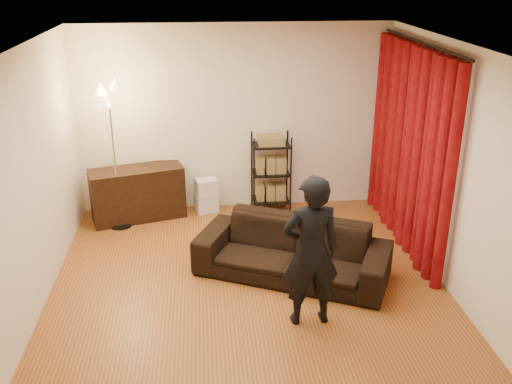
{
  "coord_description": "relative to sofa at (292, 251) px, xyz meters",
  "views": [
    {
      "loc": [
        -0.46,
        -5.51,
        3.48
      ],
      "look_at": [
        0.1,
        0.3,
        1.1
      ],
      "focal_mm": 40.0,
      "sensor_mm": 36.0,
      "label": 1
    }
  ],
  "objects": [
    {
      "name": "floor",
      "position": [
        -0.53,
        -0.34,
        -0.33
      ],
      "size": [
        5.0,
        5.0,
        0.0
      ],
      "primitive_type": "plane",
      "color": "#955B24",
      "rests_on": "ground"
    },
    {
      "name": "ceiling",
      "position": [
        -0.53,
        -0.34,
        2.37
      ],
      "size": [
        5.0,
        5.0,
        0.0
      ],
      "primitive_type": "plane",
      "rotation": [
        3.14,
        0.0,
        0.0
      ],
      "color": "white",
      "rests_on": "ground"
    },
    {
      "name": "wall_back",
      "position": [
        -0.53,
        2.16,
        1.02
      ],
      "size": [
        5.0,
        0.0,
        5.0
      ],
      "primitive_type": "plane",
      "rotation": [
        1.57,
        0.0,
        0.0
      ],
      "color": "beige",
      "rests_on": "ground"
    },
    {
      "name": "wall_front",
      "position": [
        -0.53,
        -2.84,
        1.02
      ],
      "size": [
        5.0,
        0.0,
        5.0
      ],
      "primitive_type": "plane",
      "rotation": [
        -1.57,
        0.0,
        0.0
      ],
      "color": "beige",
      "rests_on": "ground"
    },
    {
      "name": "wall_left",
      "position": [
        -2.78,
        -0.34,
        1.02
      ],
      "size": [
        0.0,
        5.0,
        5.0
      ],
      "primitive_type": "plane",
      "rotation": [
        1.57,
        0.0,
        1.57
      ],
      "color": "beige",
      "rests_on": "ground"
    },
    {
      "name": "wall_right",
      "position": [
        1.72,
        -0.34,
        1.02
      ],
      "size": [
        0.0,
        5.0,
        5.0
      ],
      "primitive_type": "plane",
      "rotation": [
        1.57,
        0.0,
        -1.57
      ],
      "color": "beige",
      "rests_on": "ground"
    },
    {
      "name": "curtain_rod",
      "position": [
        1.62,
        0.79,
        2.25
      ],
      "size": [
        0.04,
        2.65,
        0.04
      ],
      "primitive_type": "cylinder",
      "rotation": [
        1.57,
        0.0,
        0.0
      ],
      "color": "black",
      "rests_on": "wall_right"
    },
    {
      "name": "curtain",
      "position": [
        1.6,
        0.79,
        0.95
      ],
      "size": [
        0.22,
        2.65,
        2.55
      ],
      "primitive_type": null,
      "color": "maroon",
      "rests_on": "ground"
    },
    {
      "name": "sofa",
      "position": [
        0.0,
        0.0,
        0.0
      ],
      "size": [
        2.39,
        1.74,
        0.65
      ],
      "primitive_type": "imported",
      "rotation": [
        0.0,
        0.0,
        -0.44
      ],
      "color": "black",
      "rests_on": "ground"
    },
    {
      "name": "person",
      "position": [
        0.03,
        -0.93,
        0.48
      ],
      "size": [
        0.62,
        0.43,
        1.61
      ],
      "primitive_type": "imported",
      "rotation": [
        0.0,
        0.0,
        3.22
      ],
      "color": "black",
      "rests_on": "ground"
    },
    {
      "name": "media_cabinet",
      "position": [
        -1.95,
        1.83,
        0.05
      ],
      "size": [
        1.38,
        0.83,
        0.76
      ],
      "primitive_type": "cube",
      "rotation": [
        0.0,
        0.0,
        0.28
      ],
      "color": "black",
      "rests_on": "ground"
    },
    {
      "name": "storage_boxes",
      "position": [
        -0.97,
        1.95,
        -0.07
      ],
      "size": [
        0.37,
        0.33,
        0.52
      ],
      "primitive_type": null,
      "rotation": [
        0.0,
        0.0,
        0.32
      ],
      "color": "silver",
      "rests_on": "ground"
    },
    {
      "name": "wire_shelf",
      "position": [
        -0.02,
        1.94,
        0.26
      ],
      "size": [
        0.59,
        0.46,
        1.17
      ],
      "primitive_type": null,
      "rotation": [
        0.0,
        0.0,
        -0.17
      ],
      "color": "black",
      "rests_on": "ground"
    },
    {
      "name": "floor_lamp",
      "position": [
        -2.19,
        1.57,
        0.69
      ],
      "size": [
        0.47,
        0.47,
        2.03
      ],
      "primitive_type": null,
      "rotation": [
        0.0,
        0.0,
        -0.34
      ],
      "color": "silver",
      "rests_on": "ground"
    }
  ]
}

